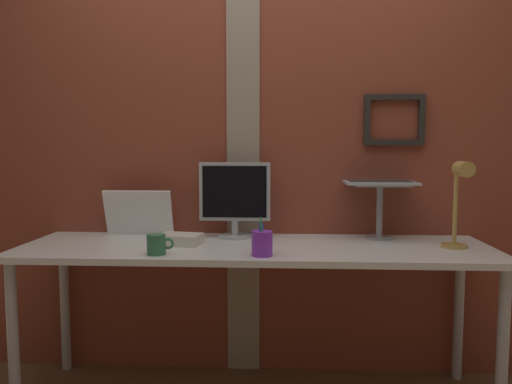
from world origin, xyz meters
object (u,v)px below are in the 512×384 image
(whiteboard_panel, at_px, (139,213))
(pen_cup, at_px, (262,243))
(desk_lamp, at_px, (460,195))
(laptop, at_px, (378,174))
(monitor, at_px, (235,196))
(coffee_mug, at_px, (157,244))

(whiteboard_panel, relative_size, pen_cup, 2.09)
(whiteboard_panel, xyz_separation_m, desk_lamp, (1.58, -0.30, 0.13))
(laptop, xyz_separation_m, pen_cup, (-0.59, -0.51, -0.28))
(monitor, relative_size, whiteboard_panel, 1.08)
(monitor, relative_size, desk_lamp, 0.96)
(monitor, relative_size, coffee_mug, 3.26)
(monitor, xyz_separation_m, desk_lamp, (1.06, -0.26, 0.04))
(coffee_mug, bearing_deg, whiteboard_panel, 114.58)
(monitor, height_order, desk_lamp, desk_lamp)
(whiteboard_panel, distance_m, pen_cup, 0.84)
(whiteboard_panel, bearing_deg, desk_lamp, -10.74)
(desk_lamp, height_order, coffee_mug, desk_lamp)
(laptop, height_order, whiteboard_panel, laptop)
(pen_cup, height_order, coffee_mug, pen_cup)
(monitor, distance_m, laptop, 0.76)
(whiteboard_panel, relative_size, coffee_mug, 3.00)
(laptop, xyz_separation_m, coffee_mug, (-1.05, -0.51, -0.29))
(desk_lamp, distance_m, coffee_mug, 1.39)
(coffee_mug, bearing_deg, pen_cup, -0.03)
(monitor, xyz_separation_m, coffee_mug, (-0.30, -0.44, -0.17))
(whiteboard_panel, distance_m, coffee_mug, 0.53)
(monitor, bearing_deg, coffee_mug, -124.74)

